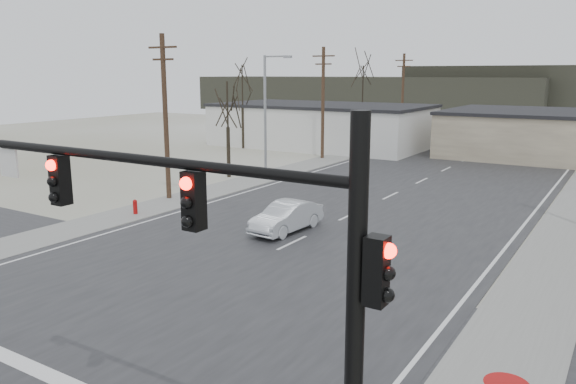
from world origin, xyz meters
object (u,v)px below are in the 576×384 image
at_px(traffic_signal_mast, 248,265).
at_px(car_far_a, 490,147).
at_px(sedan_crossing, 286,217).
at_px(fire_hydrant, 135,207).
at_px(car_far_b, 502,133).

relative_size(traffic_signal_mast, car_far_a, 1.53).
distance_m(sedan_crossing, car_far_a, 32.47).
distance_m(fire_hydrant, car_far_a, 35.77).
distance_m(fire_hydrant, car_far_b, 51.19).
bearing_deg(traffic_signal_mast, car_far_b, 97.91).
distance_m(traffic_signal_mast, car_far_b, 65.32).
relative_size(fire_hydrant, car_far_b, 0.25).
xyz_separation_m(traffic_signal_mast, car_far_a, (-6.69, 48.10, -3.78)).
bearing_deg(fire_hydrant, sedan_crossing, 9.72).
height_order(sedan_crossing, car_far_b, sedan_crossing).
height_order(fire_hydrant, sedan_crossing, sedan_crossing).
distance_m(sedan_crossing, car_far_b, 48.84).
xyz_separation_m(traffic_signal_mast, sedan_crossing, (-9.16, 15.73, -3.90)).
bearing_deg(car_far_a, fire_hydrant, 53.36).
bearing_deg(car_far_b, car_far_a, -105.51).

